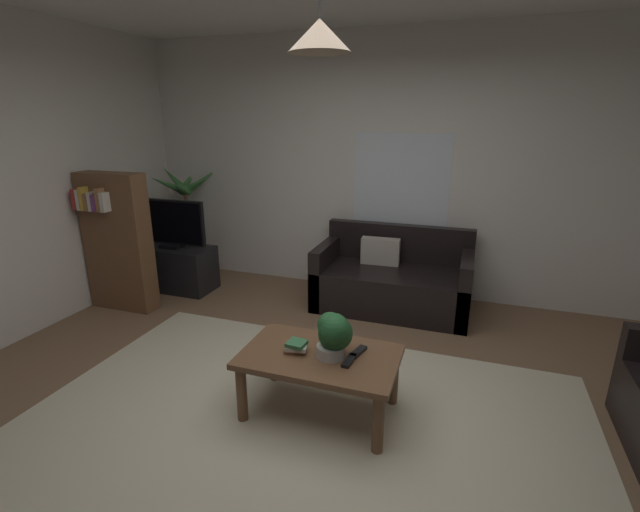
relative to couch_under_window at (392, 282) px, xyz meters
The scene contains 17 objects.
floor 2.05m from the couch_under_window, 95.67° to the right, with size 5.63×4.96×0.02m, color brown.
rug 2.24m from the couch_under_window, 95.16° to the right, with size 3.66×2.73×0.01m, color beige.
wall_back 1.23m from the couch_under_window, 112.10° to the left, with size 5.75×0.06×2.78m, color silver.
window_pane 1.10m from the couch_under_window, 95.11° to the left, with size 1.02×0.01×0.97m, color white.
couch_under_window is the anchor object (origin of this frame).
coffee_table 1.89m from the couch_under_window, 94.35° to the right, with size 1.02×0.62×0.44m.
book_on_table_0 1.94m from the couch_under_window, 99.13° to the right, with size 0.14×0.09×0.02m, color #99663F.
book_on_table_1 1.94m from the couch_under_window, 98.82° to the right, with size 0.14×0.11×0.03m, color beige.
book_on_table_2 1.95m from the couch_under_window, 98.70° to the right, with size 0.12×0.11×0.03m, color #387247.
remote_on_table_0 1.80m from the couch_under_window, 87.05° to the right, with size 0.05×0.16×0.02m, color black.
remote_on_table_1 1.93m from the couch_under_window, 88.05° to the right, with size 0.05×0.16×0.02m, color black.
potted_plant_on_table 1.92m from the couch_under_window, 91.45° to the right, with size 0.23×0.26×0.32m.
tv_stand 2.48m from the couch_under_window, behind, with size 0.90×0.44×0.50m, color black.
tv 2.53m from the couch_under_window, behind, with size 0.88×0.16×0.55m.
potted_palm_corner 2.60m from the couch_under_window, behind, with size 0.76×0.97×1.37m.
bookshelf_corner 2.84m from the couch_under_window, 161.07° to the right, with size 0.70×0.31×1.40m.
pendant_lamp 2.79m from the couch_under_window, 94.35° to the right, with size 0.34×0.34×0.54m.
Camera 1 is at (0.90, -2.30, 1.92)m, focal length 24.92 mm.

